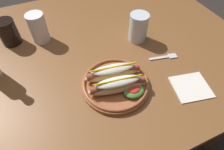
# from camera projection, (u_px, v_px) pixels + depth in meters

# --- Properties ---
(ground_plane) EXTENTS (8.00, 8.00, 0.00)m
(ground_plane) POSITION_uv_depth(u_px,v_px,m) (97.00, 124.00, 1.39)
(ground_plane) COLOR #2D2826
(dining_table) EXTENTS (1.44, 1.05, 0.74)m
(dining_table) POSITION_uv_depth(u_px,v_px,m) (89.00, 63.00, 0.88)
(dining_table) COLOR brown
(dining_table) RESTS_ON ground_plane
(hot_dog_plate) EXTENTS (0.25, 0.25, 0.08)m
(hot_dog_plate) POSITION_uv_depth(u_px,v_px,m) (116.00, 82.00, 0.67)
(hot_dog_plate) COLOR #9E5633
(hot_dog_plate) RESTS_ON dining_table
(fork) EXTENTS (0.12, 0.04, 0.00)m
(fork) POSITION_uv_depth(u_px,v_px,m) (165.00, 57.00, 0.79)
(fork) COLOR silver
(fork) RESTS_ON dining_table
(soda_cup) EXTENTS (0.08, 0.08, 0.11)m
(soda_cup) POSITION_uv_depth(u_px,v_px,m) (8.00, 32.00, 0.81)
(soda_cup) COLOR black
(soda_cup) RESTS_ON dining_table
(water_cup) EXTENTS (0.08, 0.08, 0.13)m
(water_cup) POSITION_uv_depth(u_px,v_px,m) (138.00, 28.00, 0.82)
(water_cup) COLOR silver
(water_cup) RESTS_ON dining_table
(extra_cup) EXTENTS (0.08, 0.08, 0.13)m
(extra_cup) POSITION_uv_depth(u_px,v_px,m) (38.00, 28.00, 0.82)
(extra_cup) COLOR white
(extra_cup) RESTS_ON dining_table
(napkin) EXTENTS (0.15, 0.14, 0.00)m
(napkin) POSITION_uv_depth(u_px,v_px,m) (191.00, 87.00, 0.69)
(napkin) COLOR white
(napkin) RESTS_ON dining_table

